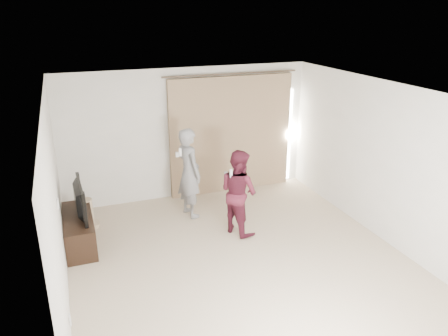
{
  "coord_description": "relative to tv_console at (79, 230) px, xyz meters",
  "views": [
    {
      "loc": [
        -2.26,
        -5.34,
        3.67
      ],
      "look_at": [
        0.19,
        1.2,
        1.08
      ],
      "focal_mm": 35.0,
      "sensor_mm": 36.0,
      "label": 1
    }
  ],
  "objects": [
    {
      "name": "scratching_post",
      "position": [
        0.17,
        0.58,
        -0.04
      ],
      "size": [
        0.4,
        0.4,
        0.53
      ],
      "color": "tan",
      "rests_on": "ground"
    },
    {
      "name": "tv",
      "position": [
        0.0,
        0.0,
        0.54
      ],
      "size": [
        0.17,
        0.99,
        0.57
      ],
      "primitive_type": "imported",
      "rotation": [
        0.0,
        0.0,
        1.61
      ],
      "color": "black",
      "rests_on": "tv_console"
    },
    {
      "name": "ceiling",
      "position": [
        2.27,
        -1.39,
        2.35
      ],
      "size": [
        5.0,
        5.5,
        0.01
      ],
      "primitive_type": "cube",
      "color": "silver",
      "rests_on": "wall_back"
    },
    {
      "name": "wall_left",
      "position": [
        -0.23,
        -1.39,
        1.05
      ],
      "size": [
        0.04,
        5.5,
        2.6
      ],
      "color": "silver",
      "rests_on": "ground"
    },
    {
      "name": "person_woman",
      "position": [
        2.6,
        -0.49,
        0.48
      ],
      "size": [
        0.79,
        0.88,
        1.48
      ],
      "color": "#501827",
      "rests_on": "ground"
    },
    {
      "name": "tv_console",
      "position": [
        0.0,
        0.0,
        0.0
      ],
      "size": [
        0.46,
        1.32,
        0.51
      ],
      "primitive_type": "cube",
      "color": "black",
      "rests_on": "ground"
    },
    {
      "name": "person_man",
      "position": [
        2.0,
        0.42,
        0.58
      ],
      "size": [
        0.53,
        0.69,
        1.68
      ],
      "color": "gray",
      "rests_on": "ground"
    },
    {
      "name": "floor",
      "position": [
        2.27,
        -1.39,
        -0.25
      ],
      "size": [
        5.5,
        5.5,
        0.0
      ],
      "primitive_type": "plane",
      "color": "beige",
      "rests_on": "ground"
    },
    {
      "name": "wall_back",
      "position": [
        2.27,
        1.36,
        1.05
      ],
      "size": [
        5.0,
        0.04,
        2.6
      ],
      "primitive_type": "cube",
      "color": "silver",
      "rests_on": "ground"
    },
    {
      "name": "curtain",
      "position": [
        3.18,
        1.29,
        0.95
      ],
      "size": [
        2.8,
        0.11,
        2.46
      ],
      "color": "tan",
      "rests_on": "ground"
    }
  ]
}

